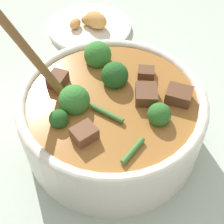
{
  "coord_description": "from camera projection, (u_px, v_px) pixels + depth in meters",
  "views": [
    {
      "loc": [
        0.08,
        0.29,
        0.42
      ],
      "look_at": [
        0.0,
        0.0,
        0.07
      ],
      "focal_mm": 50.0,
      "sensor_mm": 36.0,
      "label": 1
    }
  ],
  "objects": [
    {
      "name": "food_plate",
      "position": [
        90.0,
        26.0,
        0.71
      ],
      "size": [
        0.19,
        0.19,
        0.05
      ],
      "color": "silver",
      "rests_on": "ground_plane"
    },
    {
      "name": "ground_plane",
      "position": [
        112.0,
        138.0,
        0.52
      ],
      "size": [
        4.0,
        4.0,
        0.0
      ],
      "primitive_type": "plane",
      "color": "#ADBCAD"
    },
    {
      "name": "stew_bowl",
      "position": [
        112.0,
        115.0,
        0.47
      ],
      "size": [
        0.28,
        0.27,
        0.26
      ],
      "color": "white",
      "rests_on": "ground_plane"
    }
  ]
}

